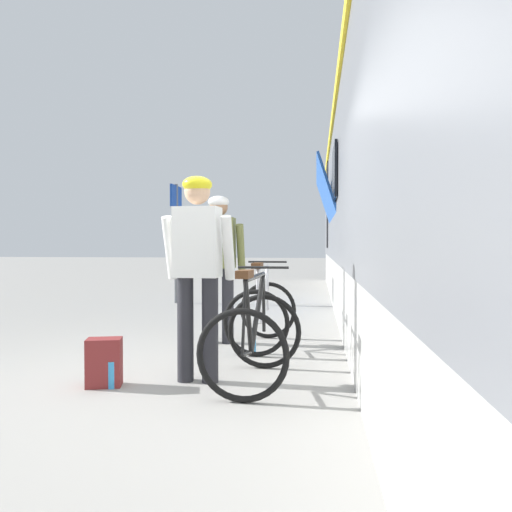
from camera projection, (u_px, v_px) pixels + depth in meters
name	position (u px, v px, depth m)	size (l,w,h in m)	color
ground_plane	(169.00, 385.00, 4.07)	(80.00, 80.00, 0.00)	gray
train_car	(484.00, 172.00, 5.24)	(3.30, 21.56, 3.88)	slate
cyclist_near_in_white	(198.00, 259.00, 4.14)	(0.62, 0.33, 1.76)	#232328
cyclist_far_in_olive	(219.00, 255.00, 5.79)	(0.61, 0.31, 1.76)	#232328
bicycle_near_black	(254.00, 337.00, 4.09)	(0.76, 1.11, 0.99)	black
bicycle_far_silver	(262.00, 312.00, 5.58)	(0.73, 1.09, 0.99)	black
backpack_on_platform	(104.00, 362.00, 4.02)	(0.28, 0.18, 0.40)	maroon
water_bottle_near_the_bikes	(253.00, 343.00, 5.23)	(0.07, 0.07, 0.23)	#338CCC
water_bottle_by_the_backpack	(112.00, 375.00, 3.97)	(0.08, 0.08, 0.22)	#338CCC
platform_sign_post	(176.00, 223.00, 9.77)	(0.08, 0.70, 2.40)	#595B60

